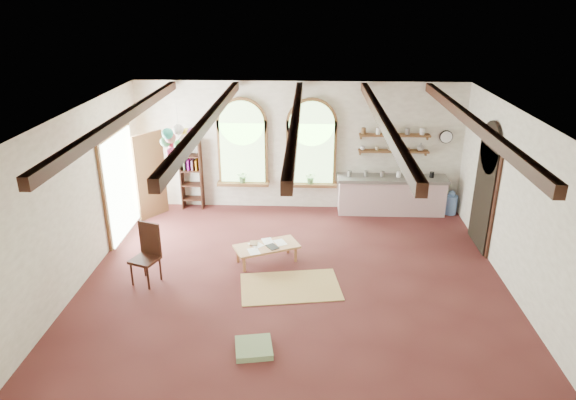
# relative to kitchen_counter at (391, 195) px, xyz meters

# --- Properties ---
(floor) EXTENTS (8.00, 8.00, 0.00)m
(floor) POSITION_rel_kitchen_counter_xyz_m (-2.30, -3.20, -0.48)
(floor) COLOR #5A2625
(floor) RESTS_ON ground
(ceiling_beams) EXTENTS (6.20, 6.80, 0.18)m
(ceiling_beams) POSITION_rel_kitchen_counter_xyz_m (-2.30, -3.20, 2.62)
(ceiling_beams) COLOR #381C11
(ceiling_beams) RESTS_ON ceiling
(window_left) EXTENTS (1.30, 0.28, 2.20)m
(window_left) POSITION_rel_kitchen_counter_xyz_m (-3.70, 0.23, 1.16)
(window_left) COLOR brown
(window_left) RESTS_ON floor
(window_right) EXTENTS (1.30, 0.28, 2.20)m
(window_right) POSITION_rel_kitchen_counter_xyz_m (-2.00, 0.23, 1.16)
(window_right) COLOR brown
(window_right) RESTS_ON floor
(left_doorway) EXTENTS (0.10, 1.90, 2.50)m
(left_doorway) POSITION_rel_kitchen_counter_xyz_m (-6.25, -1.40, 0.67)
(left_doorway) COLOR brown
(left_doorway) RESTS_ON floor
(right_doorway) EXTENTS (0.10, 1.30, 2.40)m
(right_doorway) POSITION_rel_kitchen_counter_xyz_m (1.65, -1.70, 0.62)
(right_doorway) COLOR black
(right_doorway) RESTS_ON floor
(kitchen_counter) EXTENTS (2.68, 0.62, 0.94)m
(kitchen_counter) POSITION_rel_kitchen_counter_xyz_m (0.00, 0.00, 0.00)
(kitchen_counter) COLOR beige
(kitchen_counter) RESTS_ON floor
(wall_shelf_lower) EXTENTS (1.70, 0.24, 0.04)m
(wall_shelf_lower) POSITION_rel_kitchen_counter_xyz_m (0.00, 0.18, 1.07)
(wall_shelf_lower) COLOR brown
(wall_shelf_lower) RESTS_ON wall_back
(wall_shelf_upper) EXTENTS (1.70, 0.24, 0.04)m
(wall_shelf_upper) POSITION_rel_kitchen_counter_xyz_m (0.00, 0.18, 1.47)
(wall_shelf_upper) COLOR brown
(wall_shelf_upper) RESTS_ON wall_back
(wall_clock) EXTENTS (0.32, 0.04, 0.32)m
(wall_clock) POSITION_rel_kitchen_counter_xyz_m (1.25, 0.25, 1.42)
(wall_clock) COLOR black
(wall_clock) RESTS_ON wall_back
(bookshelf) EXTENTS (0.53, 0.32, 1.80)m
(bookshelf) POSITION_rel_kitchen_counter_xyz_m (-5.00, 0.12, 0.42)
(bookshelf) COLOR #381C11
(bookshelf) RESTS_ON floor
(coffee_table) EXTENTS (1.41, 1.07, 0.37)m
(coffee_table) POSITION_rel_kitchen_counter_xyz_m (-2.88, -2.67, -0.15)
(coffee_table) COLOR tan
(coffee_table) RESTS_ON floor
(side_chair) EXTENTS (0.60, 0.60, 1.17)m
(side_chair) POSITION_rel_kitchen_counter_xyz_m (-5.09, -3.55, -0.14)
(side_chair) COLOR #381C11
(side_chair) RESTS_ON floor
(floor_mat) EXTENTS (1.99, 1.40, 0.02)m
(floor_mat) POSITION_rel_kitchen_counter_xyz_m (-2.37, -3.63, -0.47)
(floor_mat) COLOR tan
(floor_mat) RESTS_ON floor
(floor_cushion) EXTENTS (0.65, 0.65, 0.10)m
(floor_cushion) POSITION_rel_kitchen_counter_xyz_m (-2.86, -5.50, -0.43)
(floor_cushion) COLOR gray
(floor_cushion) RESTS_ON floor
(water_jug_a) EXTENTS (0.28, 0.28, 0.53)m
(water_jug_a) POSITION_rel_kitchen_counter_xyz_m (1.45, 0.00, -0.25)
(water_jug_a) COLOR #618ED0
(water_jug_a) RESTS_ON floor
(water_jug_b) EXTENTS (0.32, 0.32, 0.61)m
(water_jug_b) POSITION_rel_kitchen_counter_xyz_m (1.49, 0.00, -0.21)
(water_jug_b) COLOR #618ED0
(water_jug_b) RESTS_ON floor
(balloon_cluster) EXTENTS (0.84, 0.84, 1.14)m
(balloon_cluster) POSITION_rel_kitchen_counter_xyz_m (-4.70, -1.93, 1.87)
(balloon_cluster) COLOR white
(balloon_cluster) RESTS_ON floor
(table_book) EXTENTS (0.17, 0.24, 0.02)m
(table_book) POSITION_rel_kitchen_counter_xyz_m (-3.24, -2.60, -0.10)
(table_book) COLOR olive
(table_book) RESTS_ON coffee_table
(tablet) EXTENTS (0.30, 0.32, 0.01)m
(tablet) POSITION_rel_kitchen_counter_xyz_m (-2.76, -2.73, -0.10)
(tablet) COLOR black
(tablet) RESTS_ON coffee_table
(potted_plant_left) EXTENTS (0.27, 0.23, 0.30)m
(potted_plant_left) POSITION_rel_kitchen_counter_xyz_m (-3.70, 0.12, 0.37)
(potted_plant_left) COLOR #598C4C
(potted_plant_left) RESTS_ON window_left
(potted_plant_right) EXTENTS (0.27, 0.23, 0.30)m
(potted_plant_right) POSITION_rel_kitchen_counter_xyz_m (-2.00, 0.12, 0.37)
(potted_plant_right) COLOR #598C4C
(potted_plant_right) RESTS_ON window_right
(shelf_cup_a) EXTENTS (0.12, 0.10, 0.10)m
(shelf_cup_a) POSITION_rel_kitchen_counter_xyz_m (-0.75, 0.18, 1.14)
(shelf_cup_a) COLOR white
(shelf_cup_a) RESTS_ON wall_shelf_lower
(shelf_cup_b) EXTENTS (0.10, 0.10, 0.09)m
(shelf_cup_b) POSITION_rel_kitchen_counter_xyz_m (-0.40, 0.18, 1.14)
(shelf_cup_b) COLOR beige
(shelf_cup_b) RESTS_ON wall_shelf_lower
(shelf_bowl_a) EXTENTS (0.22, 0.22, 0.05)m
(shelf_bowl_a) POSITION_rel_kitchen_counter_xyz_m (-0.05, 0.18, 1.12)
(shelf_bowl_a) COLOR beige
(shelf_bowl_a) RESTS_ON wall_shelf_lower
(shelf_bowl_b) EXTENTS (0.20, 0.20, 0.06)m
(shelf_bowl_b) POSITION_rel_kitchen_counter_xyz_m (0.30, 0.18, 1.12)
(shelf_bowl_b) COLOR #8C664C
(shelf_bowl_b) RESTS_ON wall_shelf_lower
(shelf_vase) EXTENTS (0.18, 0.18, 0.19)m
(shelf_vase) POSITION_rel_kitchen_counter_xyz_m (0.65, 0.18, 1.19)
(shelf_vase) COLOR slate
(shelf_vase) RESTS_ON wall_shelf_lower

